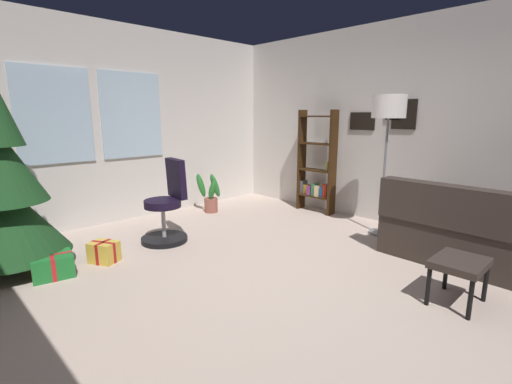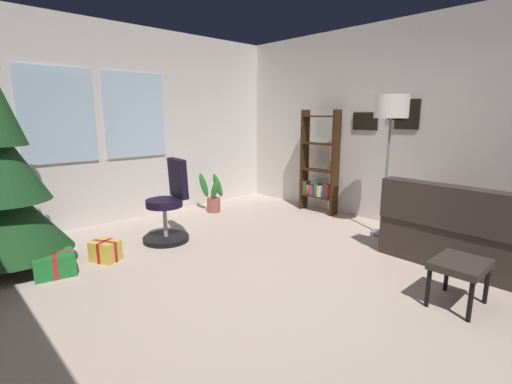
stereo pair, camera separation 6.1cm
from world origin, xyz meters
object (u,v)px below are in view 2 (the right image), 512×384
footstool (460,267)px  potted_plant (213,195)px  office_chair (169,209)px  floor_lamp (391,115)px  couch (512,241)px  gift_box_gold (105,251)px  bookshelf (319,168)px  holiday_tree (7,190)px  gift_box_green (54,264)px

footstool → potted_plant: (0.31, 3.75, -0.06)m
office_chair → floor_lamp: 2.96m
footstool → couch: bearing=-5.4°
gift_box_gold → office_chair: (0.84, 0.11, 0.29)m
gift_box_gold → bookshelf: bearing=-5.4°
gift_box_gold → holiday_tree: bearing=149.4°
couch → gift_box_gold: 4.19m
holiday_tree → footstool: bearing=-53.5°
footstool → holiday_tree: 4.19m
holiday_tree → floor_lamp: holiday_tree is taller
footstool → potted_plant: bearing=85.3°
couch → potted_plant: couch is taller
footstool → bookshelf: bookshelf is taller
footstool → holiday_tree: size_ratio=0.19×
gift_box_gold → floor_lamp: size_ratio=0.19×
gift_box_green → bookshelf: size_ratio=0.25×
holiday_tree → gift_box_gold: bearing=-30.6°
gift_box_gold → office_chair: office_chair is taller
couch → floor_lamp: (0.07, 1.42, 1.24)m
holiday_tree → gift_box_green: holiday_tree is taller
couch → floor_lamp: size_ratio=1.19×
footstool → gift_box_green: size_ratio=1.13×
bookshelf → floor_lamp: size_ratio=0.91×
gift_box_green → bookshelf: bookshelf is taller
footstool → floor_lamp: (1.23, 1.31, 1.21)m
office_chair → holiday_tree: bearing=168.4°
gift_box_gold → bookshelf: (3.30, -0.31, 0.60)m
holiday_tree → potted_plant: 2.87m
gift_box_green → footstool: bearing=-52.4°
gift_box_green → office_chair: size_ratio=0.40×
holiday_tree → bookshelf: holiday_tree is taller
couch → gift_box_green: (-3.40, 3.02, -0.19)m
footstool → gift_box_gold: (-1.74, 2.91, -0.22)m
gift_box_gold → floor_lamp: floor_lamp is taller
footstool → bookshelf: bearing=59.1°
bookshelf → potted_plant: bookshelf is taller
holiday_tree → office_chair: 1.66m
couch → gift_box_green: size_ratio=5.15×
gift_box_gold → bookshelf: bookshelf is taller
bookshelf → potted_plant: 1.75m
potted_plant → couch: bearing=-77.6°
floor_lamp → office_chair: bearing=141.2°
gift_box_gold → gift_box_green: bearing=-179.5°
office_chair → bookshelf: 2.51m
couch → holiday_tree: (-3.63, 3.45, 0.52)m
holiday_tree → floor_lamp: (3.71, -2.03, 0.72)m
footstool → gift_box_green: 3.68m
potted_plant → floor_lamp: bearing=-69.3°
holiday_tree → gift_box_gold: size_ratio=7.17×
bookshelf → potted_plant: (-1.24, 1.15, -0.44)m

